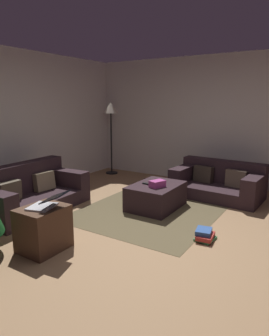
% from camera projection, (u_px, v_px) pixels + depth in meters
% --- Properties ---
extents(ground_plane, '(6.40, 6.40, 0.00)m').
position_uv_depth(ground_plane, '(155.00, 241.00, 3.77)').
color(ground_plane, '#93704C').
extents(corner_partition, '(0.12, 6.40, 2.60)m').
position_uv_depth(corner_partition, '(232.00, 121.00, 6.09)').
color(corner_partition, silver).
rests_on(corner_partition, ground_plane).
extents(couch_left, '(1.77, 0.96, 0.72)m').
position_uv_depth(couch_left, '(29.00, 193.00, 4.85)').
color(couch_left, '#2D1E23').
rests_on(couch_left, ground_plane).
extents(couch_right, '(0.93, 1.58, 0.63)m').
position_uv_depth(couch_right, '(219.00, 183.00, 5.52)').
color(couch_right, '#2D1E23').
rests_on(couch_right, ground_plane).
extents(ottoman, '(0.93, 0.68, 0.39)m').
position_uv_depth(ottoman, '(156.00, 196.00, 4.93)').
color(ottoman, '#2D1E23').
rests_on(ottoman, ground_plane).
extents(gift_box, '(0.27, 0.22, 0.10)m').
position_uv_depth(gift_box, '(157.00, 184.00, 4.73)').
color(gift_box, '#B23F8C').
rests_on(gift_box, ottoman).
extents(tv_remote, '(0.06, 0.16, 0.02)m').
position_uv_depth(tv_remote, '(147.00, 184.00, 4.89)').
color(tv_remote, black).
rests_on(tv_remote, ottoman).
extents(side_table, '(0.52, 0.44, 0.51)m').
position_uv_depth(side_table, '(43.00, 228.00, 3.52)').
color(side_table, '#4C3323').
rests_on(side_table, ground_plane).
extents(laptop, '(0.41, 0.49, 0.19)m').
position_uv_depth(laptop, '(47.00, 203.00, 3.44)').
color(laptop, silver).
rests_on(laptop, side_table).
extents(book_stack, '(0.30, 0.25, 0.14)m').
position_uv_depth(book_stack, '(205.00, 235.00, 3.80)').
color(book_stack, '#387A47').
rests_on(book_stack, ground_plane).
extents(corner_lamp, '(0.36, 0.36, 1.66)m').
position_uv_depth(corner_lamp, '(111.00, 113.00, 7.05)').
color(corner_lamp, black).
rests_on(corner_lamp, ground_plane).
extents(area_rug, '(2.60, 2.00, 0.01)m').
position_uv_depth(area_rug, '(156.00, 207.00, 4.97)').
color(area_rug, brown).
rests_on(area_rug, ground_plane).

